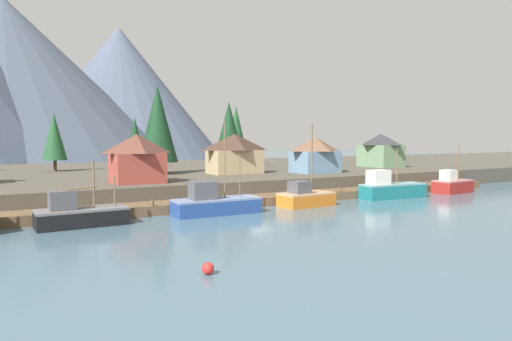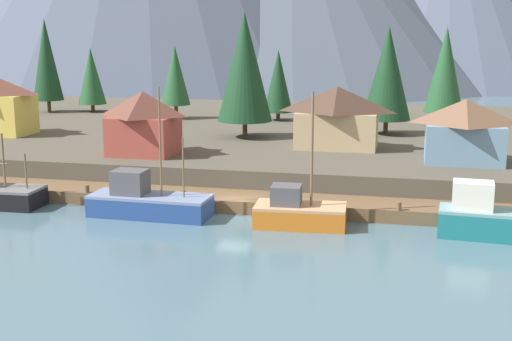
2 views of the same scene
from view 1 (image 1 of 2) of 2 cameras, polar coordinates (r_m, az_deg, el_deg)
ground_plane at (r=69.53m, az=-8.12°, el=-2.82°), size 400.00×400.00×1.00m
dock at (r=53.25m, az=-0.86°, el=-3.77°), size 80.00×4.00×1.60m
shoreline_bank at (r=80.57m, az=-11.33°, el=-0.68°), size 400.00×56.00×2.50m
mountain_east_peak at (r=182.05m, az=-28.76°, el=9.95°), size 116.16×116.16×56.25m
mountain_far_ridge at (r=195.28m, az=-16.50°, el=9.22°), size 82.26×82.26×52.09m
fishing_boat_black at (r=43.31m, az=-21.04°, el=-5.14°), size 7.71×3.27×5.79m
fishing_boat_blue at (r=47.04m, az=-5.16°, el=-4.09°), size 9.00×3.31×9.53m
fishing_boat_orange at (r=52.69m, az=6.14°, el=-3.31°), size 6.51×3.51×9.45m
fishing_boat_teal at (r=61.74m, az=16.34°, el=-2.17°), size 9.19×3.35×6.30m
fishing_boat_red at (r=70.82m, az=23.15°, el=-1.65°), size 6.46×3.51×6.87m
house_green at (r=87.43m, az=15.20°, el=2.48°), size 5.77×7.24×6.07m
house_blue at (r=70.46m, az=7.34°, el=1.98°), size 6.68×5.24×5.39m
house_red at (r=55.52m, az=-14.52°, el=1.52°), size 5.90×5.15×5.71m
house_tan at (r=68.39m, az=-2.66°, el=2.16°), size 7.97×4.75×5.90m
conifer_near_left at (r=79.33m, az=-23.73°, el=3.90°), size 3.73×3.73×9.33m
conifer_near_right at (r=79.43m, az=-3.37°, el=4.99°), size 5.17×5.17×11.57m
conifer_mid_left at (r=90.79m, az=-2.48°, el=4.82°), size 4.62×4.62×11.58m
conifer_back_right at (r=68.81m, az=-12.08°, el=5.72°), size 5.73×5.73×13.01m
conifer_centre at (r=83.05m, az=-14.75°, el=3.66°), size 3.65×3.65×8.79m
channel_buoy at (r=26.72m, az=-5.98°, el=-11.98°), size 0.70×0.70×0.70m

